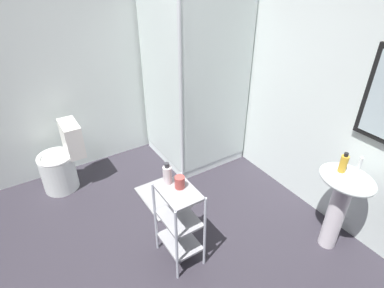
{
  "coord_description": "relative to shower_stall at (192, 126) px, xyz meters",
  "views": [
    {
      "loc": [
        1.65,
        -0.58,
        2.3
      ],
      "look_at": [
        -0.09,
        0.52,
        1.02
      ],
      "focal_mm": 29.26,
      "sensor_mm": 36.0,
      "label": 1
    }
  ],
  "objects": [
    {
      "name": "ground_plane",
      "position": [
        1.21,
        -1.23,
        -0.47
      ],
      "size": [
        4.2,
        4.2,
        0.02
      ],
      "primitive_type": "cube",
      "color": "#302C35"
    },
    {
      "name": "wall_back",
      "position": [
        1.22,
        0.62,
        0.79
      ],
      "size": [
        4.2,
        0.14,
        2.5
      ],
      "color": "white",
      "rests_on": "ground_plane"
    },
    {
      "name": "wall_left",
      "position": [
        -0.64,
        -1.23,
        0.79
      ],
      "size": [
        0.1,
        4.2,
        2.5
      ],
      "primitive_type": "cube",
      "color": "white",
      "rests_on": "ground_plane"
    },
    {
      "name": "shower_stall",
      "position": [
        0.0,
        0.0,
        0.0
      ],
      "size": [
        0.92,
        0.92,
        2.0
      ],
      "color": "white",
      "rests_on": "ground_plane"
    },
    {
      "name": "pedestal_sink",
      "position": [
        1.86,
        0.29,
        0.12
      ],
      "size": [
        0.46,
        0.37,
        0.81
      ],
      "color": "white",
      "rests_on": "ground_plane"
    },
    {
      "name": "sink_faucet",
      "position": [
        1.86,
        0.41,
        0.4
      ],
      "size": [
        0.03,
        0.03,
        0.1
      ],
      "primitive_type": "cylinder",
      "color": "silver",
      "rests_on": "pedestal_sink"
    },
    {
      "name": "toilet",
      "position": [
        -0.27,
        -1.52,
        -0.15
      ],
      "size": [
        0.37,
        0.49,
        0.76
      ],
      "color": "white",
      "rests_on": "ground_plane"
    },
    {
      "name": "storage_cart",
      "position": [
        1.25,
        -0.92,
        -0.03
      ],
      "size": [
        0.38,
        0.28,
        0.74
      ],
      "color": "silver",
      "rests_on": "ground_plane"
    },
    {
      "name": "hand_soap_bottle",
      "position": [
        1.81,
        0.25,
        0.42
      ],
      "size": [
        0.06,
        0.06,
        0.17
      ],
      "color": "gold",
      "rests_on": "pedestal_sink"
    },
    {
      "name": "lotion_bottle_white",
      "position": [
        1.13,
        -0.94,
        0.36
      ],
      "size": [
        0.07,
        0.07,
        0.19
      ],
      "color": "white",
      "rests_on": "storage_cart"
    },
    {
      "name": "rinse_cup",
      "position": [
        1.22,
        -0.89,
        0.33
      ],
      "size": [
        0.08,
        0.08,
        0.1
      ],
      "primitive_type": "cylinder",
      "color": "#B24742",
      "rests_on": "storage_cart"
    },
    {
      "name": "bath_mat",
      "position": [
        0.5,
        -0.7,
        -0.45
      ],
      "size": [
        0.6,
        0.4,
        0.02
      ],
      "primitive_type": "cube",
      "color": "gray",
      "rests_on": "ground_plane"
    }
  ]
}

